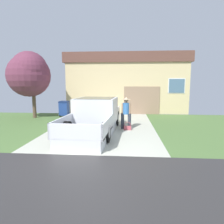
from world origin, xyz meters
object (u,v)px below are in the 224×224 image
(house_with_garage, at_px, (127,83))
(wheeled_trash_bin, at_px, (64,108))
(front_yard_tree, at_px, (29,73))
(pickup_truck, at_px, (96,117))
(handbag, at_px, (128,128))
(person_with_hat, at_px, (126,112))

(house_with_garage, distance_m, wheeled_trash_bin, 6.39)
(house_with_garage, bearing_deg, front_yard_tree, -141.58)
(pickup_truck, distance_m, house_with_garage, 8.95)
(handbag, bearing_deg, wheeled_trash_bin, 139.15)
(person_with_hat, bearing_deg, house_with_garage, -82.81)
(person_with_hat, distance_m, handbag, 0.80)
(house_with_garage, bearing_deg, wheeled_trash_bin, -134.51)
(handbag, bearing_deg, pickup_truck, -162.84)
(person_with_hat, height_order, handbag, person_with_hat)
(pickup_truck, relative_size, wheeled_trash_bin, 5.05)
(pickup_truck, relative_size, person_with_hat, 3.34)
(person_with_hat, xyz_separation_m, front_yard_tree, (-6.40, 2.96, 2.12))
(pickup_truck, relative_size, front_yard_tree, 1.22)
(house_with_garage, xyz_separation_m, front_yard_tree, (-6.36, -5.05, 0.67))
(handbag, height_order, wheeled_trash_bin, wheeled_trash_bin)
(pickup_truck, bearing_deg, house_with_garage, 84.18)
(pickup_truck, xyz_separation_m, person_with_hat, (1.44, 0.68, 0.17))
(pickup_truck, bearing_deg, person_with_hat, 28.64)
(handbag, xyz_separation_m, wheeled_trash_bin, (-4.43, 3.83, 0.47))
(pickup_truck, relative_size, house_with_garage, 0.56)
(pickup_truck, bearing_deg, wheeled_trash_bin, 127.43)
(front_yard_tree, bearing_deg, pickup_truck, -36.28)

